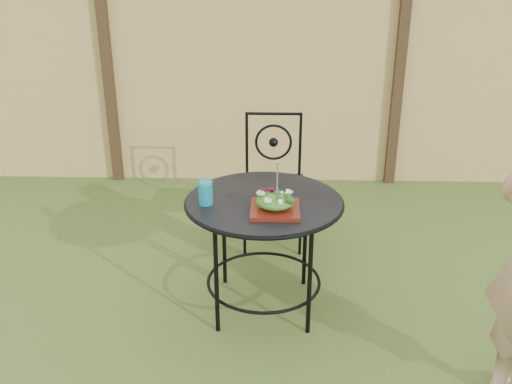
{
  "coord_description": "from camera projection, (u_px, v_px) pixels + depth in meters",
  "views": [
    {
      "loc": [
        0.19,
        -2.94,
        2.06
      ],
      "look_at": [
        0.09,
        0.11,
        0.75
      ],
      "focal_mm": 40.0,
      "sensor_mm": 36.0,
      "label": 1
    }
  ],
  "objects": [
    {
      "name": "drinking_glass",
      "position": [
        206.0,
        193.0,
        3.2
      ],
      "size": [
        0.08,
        0.08,
        0.14
      ],
      "primitive_type": "cylinder",
      "color": "#0D8D9D",
      "rests_on": "patio_table"
    },
    {
      "name": "patio_table",
      "position": [
        264.0,
        221.0,
        3.34
      ],
      "size": [
        0.92,
        0.92,
        0.72
      ],
      "color": "black",
      "rests_on": "ground"
    },
    {
      "name": "fence",
      "position": [
        253.0,
        81.0,
        5.16
      ],
      "size": [
        8.0,
        0.12,
        1.9
      ],
      "color": "#EAC473",
      "rests_on": "ground"
    },
    {
      "name": "patio_chair",
      "position": [
        273.0,
        177.0,
        4.21
      ],
      "size": [
        0.46,
        0.46,
        0.95
      ],
      "color": "black",
      "rests_on": "ground"
    },
    {
      "name": "salad_plate",
      "position": [
        275.0,
        209.0,
        3.13
      ],
      "size": [
        0.27,
        0.27,
        0.02
      ],
      "primitive_type": "cube",
      "color": "#451409",
      "rests_on": "patio_table"
    },
    {
      "name": "salad",
      "position": [
        275.0,
        201.0,
        3.11
      ],
      "size": [
        0.21,
        0.21,
        0.08
      ],
      "primitive_type": "ellipsoid",
      "color": "#235614",
      "rests_on": "salad_plate"
    },
    {
      "name": "fork",
      "position": [
        277.0,
        179.0,
        3.06
      ],
      "size": [
        0.01,
        0.01,
        0.18
      ],
      "primitive_type": "cylinder",
      "color": "silver",
      "rests_on": "salad"
    },
    {
      "name": "ground",
      "position": [
        240.0,
        310.0,
        3.52
      ],
      "size": [
        60.0,
        60.0,
        0.0
      ],
      "primitive_type": "plane",
      "color": "#274115",
      "rests_on": "ground"
    }
  ]
}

